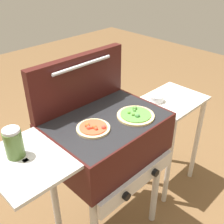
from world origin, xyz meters
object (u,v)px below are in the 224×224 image
object	(u,v)px
pizza_pepperoni	(93,128)
sauce_jar	(14,143)
grill	(105,141)
pizza_veggie	(136,115)
prep_table	(169,125)
topping_bowl_near	(157,98)

from	to	relation	value
pizza_pepperoni	sauce_jar	xyz separation A→B (m)	(-0.38, 0.09, 0.06)
grill	pizza_pepperoni	world-z (taller)	pizza_pepperoni
pizza_veggie	prep_table	distance (m)	0.65
sauce_jar	topping_bowl_near	size ratio (longest dim) A/B	1.46
pizza_veggie	sauce_jar	bearing A→B (deg)	165.85
grill	pizza_pepperoni	bearing A→B (deg)	-164.74
pizza_veggie	pizza_pepperoni	distance (m)	0.26
prep_table	pizza_veggie	bearing A→B (deg)	-169.14
grill	sauce_jar	bearing A→B (deg)	172.84
grill	pizza_veggie	world-z (taller)	pizza_veggie
pizza_veggie	pizza_pepperoni	bearing A→B (deg)	164.35
pizza_pepperoni	pizza_veggie	bearing A→B (deg)	-15.65
grill	pizza_veggie	bearing A→B (deg)	-33.81
pizza_pepperoni	sauce_jar	size ratio (longest dim) A/B	1.21
sauce_jar	grill	bearing A→B (deg)	-7.16
grill	prep_table	world-z (taller)	grill
prep_table	topping_bowl_near	distance (m)	0.27
prep_table	topping_bowl_near	size ratio (longest dim) A/B	7.93
grill	prep_table	bearing A→B (deg)	0.37
grill	sauce_jar	size ratio (longest dim) A/B	6.75
prep_table	grill	bearing A→B (deg)	-179.63
pizza_veggie	pizza_pepperoni	xyz separation A→B (m)	(-0.25, 0.07, 0.00)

